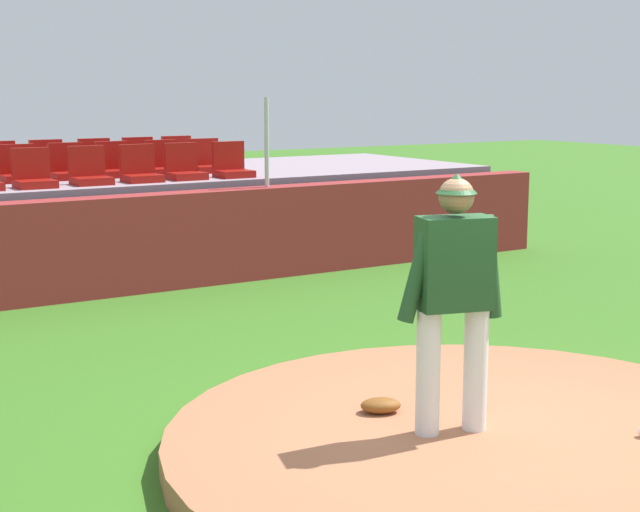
{
  "coord_description": "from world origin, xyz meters",
  "views": [
    {
      "loc": [
        -4.32,
        -4.7,
        2.53
      ],
      "look_at": [
        0.0,
        2.27,
        1.08
      ],
      "focal_mm": 53.36,
      "sensor_mm": 36.0,
      "label": 1
    }
  ],
  "objects_px": {
    "pitcher": "(454,285)",
    "stadium_chair_17": "(179,158)",
    "stadium_chair_10": "(164,164)",
    "stadium_chair_16": "(140,160)",
    "fielding_glove": "(381,405)",
    "stadium_chair_3": "(140,170)",
    "stadium_chair_11": "(206,162)",
    "stadium_chair_14": "(49,163)",
    "stadium_chair_8": "(68,168)",
    "stadium_chair_5": "(232,166)",
    "stadium_chair_1": "(33,175)",
    "stadium_chair_2": "(89,172)",
    "stadium_chair_4": "(184,168)",
    "stadium_chair_9": "(114,166)",
    "stadium_chair_15": "(97,162)",
    "stadium_chair_13": "(1,166)",
    "stadium_chair_7": "(19,170)"
  },
  "relations": [
    {
      "from": "pitcher",
      "to": "stadium_chair_17",
      "type": "xyz_separation_m",
      "value": [
        1.97,
        9.14,
        0.22
      ]
    },
    {
      "from": "stadium_chair_10",
      "to": "stadium_chair_16",
      "type": "distance_m",
      "value": 0.91
    },
    {
      "from": "fielding_glove",
      "to": "stadium_chair_3",
      "type": "xyz_separation_m",
      "value": [
        0.8,
        6.75,
        1.21
      ]
    },
    {
      "from": "stadium_chair_17",
      "to": "pitcher",
      "type": "bearing_deg",
      "value": 77.86
    },
    {
      "from": "fielding_glove",
      "to": "stadium_chair_11",
      "type": "bearing_deg",
      "value": -82.21
    },
    {
      "from": "stadium_chair_11",
      "to": "stadium_chair_16",
      "type": "distance_m",
      "value": 1.13
    },
    {
      "from": "stadium_chair_14",
      "to": "stadium_chair_8",
      "type": "bearing_deg",
      "value": 90.9
    },
    {
      "from": "stadium_chair_5",
      "to": "stadium_chair_17",
      "type": "distance_m",
      "value": 1.85
    },
    {
      "from": "stadium_chair_1",
      "to": "stadium_chair_2",
      "type": "height_order",
      "value": "same"
    },
    {
      "from": "stadium_chair_4",
      "to": "stadium_chair_11",
      "type": "relative_size",
      "value": 1.0
    },
    {
      "from": "stadium_chair_8",
      "to": "stadium_chair_16",
      "type": "relative_size",
      "value": 1.0
    },
    {
      "from": "stadium_chair_5",
      "to": "stadium_chair_16",
      "type": "distance_m",
      "value": 1.93
    },
    {
      "from": "stadium_chair_9",
      "to": "stadium_chair_11",
      "type": "bearing_deg",
      "value": 179.85
    },
    {
      "from": "stadium_chair_15",
      "to": "stadium_chair_16",
      "type": "xyz_separation_m",
      "value": [
        0.69,
        -0.0,
        0.0
      ]
    },
    {
      "from": "stadium_chair_2",
      "to": "stadium_chair_11",
      "type": "relative_size",
      "value": 1.0
    },
    {
      "from": "stadium_chair_11",
      "to": "stadium_chair_13",
      "type": "xyz_separation_m",
      "value": [
        -2.8,
        0.89,
        0.0
      ]
    },
    {
      "from": "stadium_chair_10",
      "to": "stadium_chair_14",
      "type": "relative_size",
      "value": 1.0
    },
    {
      "from": "stadium_chair_2",
      "to": "stadium_chair_5",
      "type": "height_order",
      "value": "same"
    },
    {
      "from": "stadium_chair_2",
      "to": "stadium_chair_8",
      "type": "xyz_separation_m",
      "value": [
        -0.01,
        0.88,
        0.0
      ]
    },
    {
      "from": "stadium_chair_7",
      "to": "stadium_chair_16",
      "type": "bearing_deg",
      "value": -156.44
    },
    {
      "from": "stadium_chair_16",
      "to": "stadium_chair_11",
      "type": "bearing_deg",
      "value": 127.72
    },
    {
      "from": "stadium_chair_2",
      "to": "stadium_chair_17",
      "type": "relative_size",
      "value": 1.0
    },
    {
      "from": "stadium_chair_7",
      "to": "stadium_chair_13",
      "type": "distance_m",
      "value": 0.91
    },
    {
      "from": "pitcher",
      "to": "stadium_chair_10",
      "type": "distance_m",
      "value": 8.3
    },
    {
      "from": "stadium_chair_4",
      "to": "stadium_chair_11",
      "type": "distance_m",
      "value": 1.14
    },
    {
      "from": "stadium_chair_4",
      "to": "stadium_chair_13",
      "type": "bearing_deg",
      "value": -40.44
    },
    {
      "from": "fielding_glove",
      "to": "stadium_chair_2",
      "type": "relative_size",
      "value": 0.6
    },
    {
      "from": "stadium_chair_3",
      "to": "stadium_chair_16",
      "type": "relative_size",
      "value": 1.0
    },
    {
      "from": "stadium_chair_1",
      "to": "stadium_chair_13",
      "type": "distance_m",
      "value": 1.79
    },
    {
      "from": "stadium_chair_11",
      "to": "stadium_chair_15",
      "type": "distance_m",
      "value": 1.65
    },
    {
      "from": "stadium_chair_3",
      "to": "stadium_chair_9",
      "type": "height_order",
      "value": "same"
    },
    {
      "from": "stadium_chair_13",
      "to": "stadium_chair_17",
      "type": "relative_size",
      "value": 1.0
    },
    {
      "from": "fielding_glove",
      "to": "stadium_chair_4",
      "type": "height_order",
      "value": "stadium_chair_4"
    },
    {
      "from": "stadium_chair_4",
      "to": "stadium_chair_7",
      "type": "xyz_separation_m",
      "value": [
        -2.04,
        0.85,
        0.0
      ]
    },
    {
      "from": "stadium_chair_7",
      "to": "stadium_chair_9",
      "type": "height_order",
      "value": "same"
    },
    {
      "from": "stadium_chair_14",
      "to": "stadium_chair_16",
      "type": "height_order",
      "value": "same"
    },
    {
      "from": "stadium_chair_1",
      "to": "stadium_chair_16",
      "type": "distance_m",
      "value": 2.78
    },
    {
      "from": "stadium_chair_8",
      "to": "stadium_chair_9",
      "type": "distance_m",
      "value": 0.66
    },
    {
      "from": "stadium_chair_7",
      "to": "stadium_chair_8",
      "type": "bearing_deg",
      "value": -177.83
    },
    {
      "from": "stadium_chair_9",
      "to": "stadium_chair_7",
      "type": "bearing_deg",
      "value": 0.79
    },
    {
      "from": "stadium_chair_13",
      "to": "pitcher",
      "type": "bearing_deg",
      "value": 95.08
    },
    {
      "from": "stadium_chair_1",
      "to": "stadium_chair_13",
      "type": "height_order",
      "value": "same"
    },
    {
      "from": "stadium_chair_1",
      "to": "stadium_chair_13",
      "type": "xyz_separation_m",
      "value": [
        0.02,
        1.79,
        0.0
      ]
    },
    {
      "from": "stadium_chair_1",
      "to": "stadium_chair_9",
      "type": "xyz_separation_m",
      "value": [
        1.4,
        0.9,
        0.0
      ]
    },
    {
      "from": "stadium_chair_11",
      "to": "stadium_chair_5",
      "type": "bearing_deg",
      "value": 88.08
    },
    {
      "from": "stadium_chair_11",
      "to": "stadium_chair_3",
      "type": "bearing_deg",
      "value": 32.41
    },
    {
      "from": "stadium_chair_5",
      "to": "stadium_chair_8",
      "type": "bearing_deg",
      "value": -24.27
    },
    {
      "from": "stadium_chair_9",
      "to": "stadium_chair_10",
      "type": "relative_size",
      "value": 1.0
    },
    {
      "from": "stadium_chair_14",
      "to": "stadium_chair_1",
      "type": "bearing_deg",
      "value": 68.46
    },
    {
      "from": "stadium_chair_3",
      "to": "stadium_chair_7",
      "type": "xyz_separation_m",
      "value": [
        -1.39,
        0.87,
        0.0
      ]
    }
  ]
}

